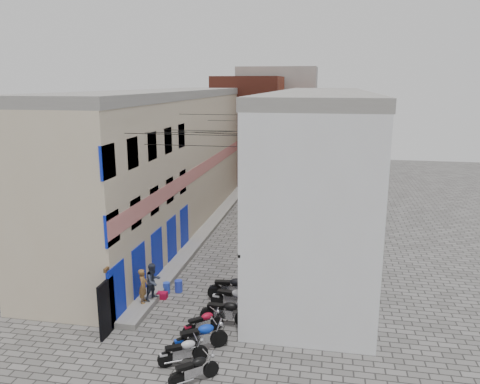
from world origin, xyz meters
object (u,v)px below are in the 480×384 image
Objects in this scene: water_jug_near at (167,288)px; person_a at (143,286)px; motorcycle_e at (225,311)px; water_jug_far at (179,286)px; motorcycle_c at (200,336)px; motorcycle_d at (203,322)px; motorcycle_b at (183,350)px; person_b at (153,281)px; motorcycle_f at (234,297)px; red_crate at (162,295)px; motorcycle_g at (232,287)px; motorcycle_a at (194,368)px.

person_a is at bearing -106.17° from water_jug_near.
motorcycle_e is 3.74× the size of water_jug_far.
water_jug_far is at bearing 174.08° from motorcycle_c.
motorcycle_e is (0.69, 0.82, 0.11)m from motorcycle_d.
person_a is at bearing -100.32° from motorcycle_e.
motorcycle_e is at bearing 97.66° from motorcycle_d.
person_a is at bearing -118.85° from water_jug_far.
motorcycle_b is 1.09× the size of person_b.
motorcycle_d is 0.84× the size of motorcycle_f.
red_crate is at bearing 10.26° from person_b.
person_a is at bearing -162.94° from motorcycle_c.
motorcycle_f reaches higher than water_jug_far.
motorcycle_g is 2.63m from water_jug_far.
motorcycle_e is (0.18, 3.81, 0.10)m from motorcycle_a.
motorcycle_c reaches higher than motorcycle_f.
motorcycle_d is at bearing -38.85° from motorcycle_e.
motorcycle_d is at bearing 146.13° from motorcycle_b.
motorcycle_a is 3.81m from motorcycle_e.
water_jug_near is (0.46, 1.58, -0.76)m from person_a.
motorcycle_f is 3.17m from water_jug_far.
motorcycle_e is 3.79m from water_jug_far.
motorcycle_c is at bearing -10.18° from motorcycle_g.
person_b reaches higher than water_jug_near.
motorcycle_g reaches higher than motorcycle_c.
water_jug_near is (-2.62, 3.17, -0.25)m from motorcycle_d.
motorcycle_g is at bearing -2.52° from water_jug_near.
motorcycle_d is at bearing -44.55° from red_crate.
person_b reaches higher than motorcycle_b.
motorcycle_e is at bearing -35.43° from water_jug_near.
motorcycle_b is 3.18× the size of water_jug_far.
motorcycle_d is 3.08m from motorcycle_g.
water_jug_near is at bearing 90.00° from red_crate.
motorcycle_g is 3.45m from person_b.
motorcycle_f is at bearing -90.77° from person_a.
motorcycle_a is 6.02m from motorcycle_g.
motorcycle_c reaches higher than motorcycle_a.
water_jug_near is 1.09× the size of red_crate.
water_jug_near is 0.61m from red_crate.
water_jug_far is (0.67, 1.38, -0.79)m from person_b.
motorcycle_b reaches higher than red_crate.
motorcycle_e is 1.02× the size of motorcycle_f.
water_jug_far is (-2.31, 4.55, -0.33)m from motorcycle_c.
motorcycle_f reaches higher than red_crate.
water_jug_near is at bearing 177.25° from motorcycle_d.
motorcycle_a reaches higher than motorcycle_d.
red_crate is (0.46, 0.99, -0.87)m from person_a.
motorcycle_g is 4.41× the size of water_jug_near.
motorcycle_e is 4.64× the size of red_crate.
person_a is (-3.77, 0.77, 0.40)m from motorcycle_e.
water_jug_near is (-2.83, 4.35, -0.36)m from motorcycle_c.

